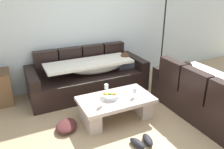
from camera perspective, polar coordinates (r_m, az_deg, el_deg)
The scene contains 12 objects.
ground_plane at distance 3.58m, azimuth 7.24°, elevation -14.03°, with size 14.00×14.00×0.00m, color tan.
back_wall at distance 4.88m, azimuth -6.00°, elevation 13.22°, with size 9.00×0.10×2.70m, color silver.
couch_along_wall at distance 4.61m, azimuth -5.69°, elevation -0.51°, with size 2.34×0.92×0.88m.
couch_near_window at distance 4.10m, azimuth 23.21°, elevation -5.34°, with size 0.92×2.02×0.88m.
coffee_table at distance 3.72m, azimuth 0.96°, elevation -7.90°, with size 1.20×0.68×0.38m.
fruit_bowl at distance 3.63m, azimuth -0.53°, elevation -5.44°, with size 0.28×0.28×0.10m.
wine_glass_near_left at distance 3.39m, azimuth -2.50°, elevation -6.17°, with size 0.07×0.07×0.17m.
wine_glass_near_right at distance 3.65m, azimuth 5.78°, elevation -4.09°, with size 0.07×0.07×0.17m.
wine_glass_far_back at distance 3.76m, azimuth -1.45°, elevation -3.19°, with size 0.07×0.07×0.17m.
floor_lamp at distance 5.28m, azimuth 12.84°, elevation 10.91°, with size 0.33×0.31×1.95m.
pair_of_shoes at distance 3.31m, azimuth 7.77°, elevation -16.55°, with size 0.35×0.29×0.09m.
crumpled_garment at distance 3.63m, azimuth -11.52°, elevation -12.67°, with size 0.40×0.32×0.12m, color #4C2323.
Camera 1 is at (-1.64, -2.38, 2.11)m, focal length 35.94 mm.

